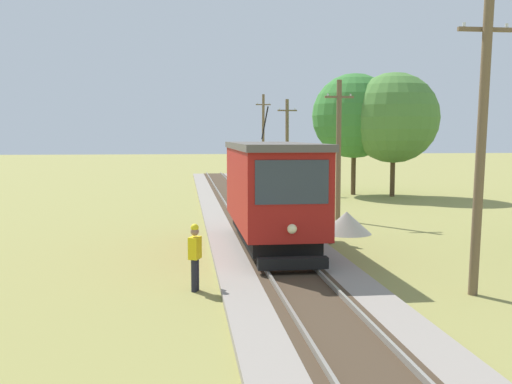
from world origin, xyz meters
TOP-DOWN VIEW (x-y plane):
  - red_tram at (0.00, 19.57)m, footprint 2.60×8.54m
  - utility_pole_near_tram at (4.33, 13.23)m, footprint 1.40×0.55m
  - utility_pole_mid at (4.33, 26.80)m, footprint 1.40×0.28m
  - utility_pole_far at (4.33, 40.94)m, footprint 1.40×0.40m
  - utility_pole_distant at (4.33, 53.73)m, footprint 1.40×0.45m
  - gravel_pile at (3.68, 22.96)m, footprint 2.08×2.08m
  - track_worker at (-2.75, 14.60)m, footprint 0.37×0.44m
  - second_worker at (2.47, 20.86)m, footprint 0.31×0.42m
  - tree_left_near at (8.60, 38.78)m, footprint 5.77×5.77m
  - tree_right_far at (10.86, 37.28)m, footprint 5.99×5.99m

SIDE VIEW (x-z plane):
  - gravel_pile at x=3.68m, z-range 0.00..0.93m
  - track_worker at x=-2.75m, z-range 0.09..1.88m
  - second_worker at x=2.47m, z-range 0.09..1.88m
  - red_tram at x=0.00m, z-range -0.20..4.59m
  - utility_pole_far at x=4.33m, z-range 0.10..6.75m
  - utility_pole_mid at x=4.33m, z-range 0.10..6.79m
  - utility_pole_near_tram at x=4.33m, z-range 0.10..7.65m
  - utility_pole_distant at x=4.33m, z-range 0.10..7.97m
  - tree_right_far at x=10.86m, z-range 1.12..9.36m
  - tree_left_near at x=8.60m, z-range 1.26..9.56m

